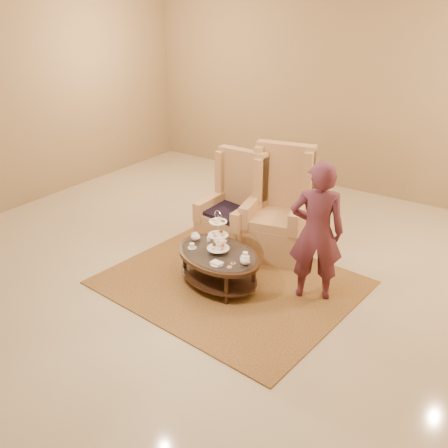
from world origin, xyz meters
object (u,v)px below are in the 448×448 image
Objects in this scene: armchair_right at (278,217)px; tea_table at (218,258)px; person at (317,232)px; armchair_left at (234,215)px.

tea_table is at bearing -109.67° from armchair_right.
tea_table is at bearing -5.04° from person.
armchair_right is 1.22m from person.
armchair_left is at bearing -172.84° from armchair_right.
person is (1.03, 0.40, 0.46)m from tea_table.
armchair_right reaches higher than tea_table.
person reaches higher than armchair_right.
tea_table is at bearing -66.42° from armchair_left.
armchair_left reaches higher than tea_table.
armchair_left is 0.61m from armchair_right.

